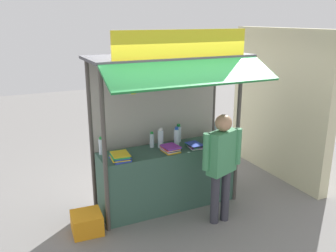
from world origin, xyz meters
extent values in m
plane|color=slate|center=(0.00, 0.00, 0.00)|extent=(20.00, 20.00, 0.00)
cube|color=#385B4C|center=(0.00, 0.00, 0.47)|extent=(2.08, 0.58, 0.93)
cylinder|color=#4C4742|center=(-1.04, -0.29, 1.14)|extent=(0.06, 0.06, 2.27)
cylinder|color=#4C4742|center=(1.04, -0.29, 1.14)|extent=(0.06, 0.06, 2.27)
cylinder|color=#4C4742|center=(-1.04, 0.42, 1.14)|extent=(0.06, 0.06, 2.27)
cylinder|color=#4C4742|center=(1.04, 0.42, 1.14)|extent=(0.06, 0.06, 2.27)
cube|color=#B7B2A8|center=(0.00, 0.42, 1.11)|extent=(2.04, 0.04, 2.22)
cube|color=#3F3F44|center=(0.00, -0.03, 2.29)|extent=(2.28, 0.91, 0.04)
cube|color=#1E7A38|center=(0.00, -0.74, 2.16)|extent=(2.24, 0.51, 0.26)
cube|color=yellow|center=(0.00, -0.44, 2.49)|extent=(1.87, 0.04, 0.35)
cylinder|color=#59544C|center=(0.00, -0.39, 2.19)|extent=(1.97, 0.02, 0.02)
cylinder|color=silver|center=(0.94, 0.14, 1.06)|extent=(0.08, 0.08, 0.25)
cylinder|color=white|center=(0.94, 0.14, 1.21)|extent=(0.05, 0.05, 0.03)
cylinder|color=silver|center=(-0.08, 0.09, 1.07)|extent=(0.09, 0.09, 0.27)
cylinder|color=white|center=(-0.08, 0.09, 1.22)|extent=(0.06, 0.06, 0.04)
cylinder|color=silver|center=(0.16, 0.03, 1.07)|extent=(0.09, 0.09, 0.27)
cylinder|color=blue|center=(0.16, 0.03, 1.22)|extent=(0.06, 0.06, 0.04)
cylinder|color=silver|center=(-0.96, 0.19, 1.05)|extent=(0.07, 0.07, 0.23)
cylinder|color=#198C33|center=(-0.96, 0.19, 1.18)|extent=(0.05, 0.05, 0.03)
cylinder|color=silver|center=(-0.19, 0.16, 1.04)|extent=(0.07, 0.07, 0.21)
cylinder|color=#198C33|center=(-0.19, 0.16, 1.16)|extent=(0.04, 0.04, 0.03)
cylinder|color=silver|center=(0.28, 0.20, 1.06)|extent=(0.08, 0.08, 0.26)
cylinder|color=#198C33|center=(0.28, 0.20, 1.21)|extent=(0.05, 0.05, 0.03)
cube|color=red|center=(0.77, -0.08, 0.94)|extent=(0.21, 0.30, 0.01)
cube|color=blue|center=(0.75, -0.06, 0.95)|extent=(0.21, 0.31, 0.01)
cube|color=orange|center=(0.76, -0.07, 0.96)|extent=(0.20, 0.30, 0.01)
cube|color=white|center=(0.76, -0.06, 0.97)|extent=(0.21, 0.30, 0.01)
cube|color=black|center=(0.76, -0.08, 0.98)|extent=(0.22, 0.31, 0.01)
cube|color=white|center=(0.77, -0.06, 0.99)|extent=(0.22, 0.31, 0.01)
cube|color=red|center=(0.76, -0.08, 1.00)|extent=(0.21, 0.31, 0.01)
cube|color=white|center=(0.76, -0.07, 1.01)|extent=(0.21, 0.31, 0.01)
cube|color=blue|center=(-0.78, -0.13, 0.94)|extent=(0.23, 0.28, 0.01)
cube|color=blue|center=(-0.78, -0.13, 0.95)|extent=(0.26, 0.30, 0.01)
cube|color=yellow|center=(-0.79, -0.13, 0.96)|extent=(0.26, 0.30, 0.01)
cube|color=yellow|center=(-0.79, -0.15, 0.97)|extent=(0.26, 0.30, 0.01)
cube|color=black|center=(-0.78, -0.14, 0.98)|extent=(0.26, 0.30, 0.01)
cube|color=blue|center=(-0.78, -0.14, 0.99)|extent=(0.24, 0.28, 0.01)
cube|color=green|center=(-0.79, -0.13, 1.00)|extent=(0.26, 0.30, 0.01)
cube|color=green|center=(-0.79, -0.13, 1.01)|extent=(0.26, 0.30, 0.01)
cube|color=yellow|center=(-0.78, -0.13, 1.02)|extent=(0.25, 0.29, 0.01)
cube|color=orange|center=(-0.02, -0.13, 0.94)|extent=(0.23, 0.27, 0.01)
cube|color=yellow|center=(-0.02, -0.12, 0.95)|extent=(0.22, 0.26, 0.01)
cube|color=white|center=(-0.02, -0.12, 0.96)|extent=(0.24, 0.28, 0.01)
cube|color=purple|center=(-0.02, -0.11, 0.96)|extent=(0.23, 0.27, 0.01)
cube|color=black|center=(-0.01, -0.12, 0.97)|extent=(0.23, 0.27, 0.01)
cube|color=white|center=(-0.02, -0.12, 0.98)|extent=(0.22, 0.26, 0.01)
cube|color=red|center=(-0.02, -0.11, 0.99)|extent=(0.22, 0.26, 0.01)
cube|color=blue|center=(-0.01, -0.12, 1.00)|extent=(0.24, 0.28, 0.01)
cube|color=purple|center=(-0.01, -0.12, 1.01)|extent=(0.24, 0.28, 0.01)
cube|color=white|center=(0.39, -0.12, 0.94)|extent=(0.22, 0.28, 0.01)
cube|color=purple|center=(0.39, -0.11, 0.95)|extent=(0.21, 0.27, 0.01)
cube|color=green|center=(0.39, -0.11, 0.96)|extent=(0.22, 0.28, 0.01)
cube|color=black|center=(0.38, -0.13, 0.98)|extent=(0.21, 0.28, 0.01)
cube|color=blue|center=(0.38, -0.12, 0.99)|extent=(0.21, 0.27, 0.01)
cylinder|color=#332D23|center=(0.68, -0.39, 2.14)|extent=(0.01, 0.01, 0.09)
cylinder|color=olive|center=(0.68, -0.39, 2.07)|extent=(0.04, 0.04, 0.04)
ellipsoid|color=gold|center=(0.70, -0.39, 1.99)|extent=(0.03, 0.07, 0.15)
ellipsoid|color=gold|center=(0.69, -0.36, 1.99)|extent=(0.08, 0.05, 0.15)
ellipsoid|color=gold|center=(0.67, -0.38, 1.99)|extent=(0.05, 0.05, 0.15)
ellipsoid|color=gold|center=(0.66, -0.40, 1.99)|extent=(0.06, 0.08, 0.15)
ellipsoid|color=gold|center=(0.68, -0.42, 1.99)|extent=(0.08, 0.04, 0.15)
cylinder|color=#332D23|center=(-0.66, -0.39, 2.11)|extent=(0.01, 0.01, 0.13)
cylinder|color=olive|center=(-0.66, -0.39, 2.03)|extent=(0.04, 0.04, 0.04)
ellipsoid|color=yellow|center=(-0.64, -0.39, 1.96)|extent=(0.03, 0.07, 0.14)
ellipsoid|color=yellow|center=(-0.65, -0.37, 1.96)|extent=(0.06, 0.05, 0.15)
ellipsoid|color=yellow|center=(-0.66, -0.37, 1.95)|extent=(0.06, 0.03, 0.14)
ellipsoid|color=yellow|center=(-0.67, -0.38, 1.95)|extent=(0.05, 0.05, 0.15)
ellipsoid|color=yellow|center=(-0.68, -0.39, 1.95)|extent=(0.03, 0.06, 0.14)
ellipsoid|color=yellow|center=(-0.68, -0.40, 1.95)|extent=(0.06, 0.06, 0.15)
ellipsoid|color=yellow|center=(-0.66, -0.40, 1.95)|extent=(0.06, 0.03, 0.14)
ellipsoid|color=yellow|center=(-0.65, -0.41, 1.96)|extent=(0.07, 0.06, 0.14)
cylinder|color=#332D23|center=(0.29, -0.39, 2.14)|extent=(0.01, 0.01, 0.07)
cylinder|color=olive|center=(0.29, -0.39, 2.08)|extent=(0.04, 0.04, 0.04)
ellipsoid|color=#7FA244|center=(0.31, -0.39, 2.01)|extent=(0.04, 0.07, 0.13)
ellipsoid|color=#7FA244|center=(0.31, -0.37, 2.02)|extent=(0.06, 0.07, 0.14)
ellipsoid|color=#7FA244|center=(0.29, -0.37, 2.01)|extent=(0.07, 0.04, 0.13)
ellipsoid|color=#7FA244|center=(0.28, -0.38, 2.01)|extent=(0.06, 0.05, 0.13)
ellipsoid|color=#7FA244|center=(0.27, -0.38, 2.01)|extent=(0.04, 0.06, 0.13)
ellipsoid|color=#7FA244|center=(0.27, -0.39, 2.01)|extent=(0.04, 0.07, 0.13)
ellipsoid|color=#7FA244|center=(0.28, -0.41, 2.01)|extent=(0.07, 0.05, 0.13)
ellipsoid|color=#7FA244|center=(0.29, -0.41, 2.02)|extent=(0.08, 0.04, 0.13)
ellipsoid|color=#7FA244|center=(0.31, -0.40, 2.02)|extent=(0.06, 0.07, 0.14)
cylinder|color=#383842|center=(0.38, -0.74, 0.38)|extent=(0.12, 0.12, 0.76)
cylinder|color=#383842|center=(0.55, -0.74, 0.38)|extent=(0.12, 0.12, 0.76)
cube|color=#3F8C59|center=(0.46, -0.74, 1.06)|extent=(0.49, 0.33, 0.60)
cylinder|color=#3F8C59|center=(0.21, -0.74, 1.10)|extent=(0.10, 0.10, 0.51)
cylinder|color=#3F8C59|center=(0.72, -0.74, 1.10)|extent=(0.10, 0.10, 0.51)
sphere|color=tan|center=(0.46, -0.74, 1.47)|extent=(0.23, 0.23, 0.23)
cube|color=orange|center=(-1.31, -0.21, 0.14)|extent=(0.42, 0.42, 0.28)
cube|color=beige|center=(2.33, 0.30, 1.32)|extent=(0.20, 2.40, 2.64)
camera|label=1|loc=(-2.15, -4.56, 2.80)|focal=38.47mm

